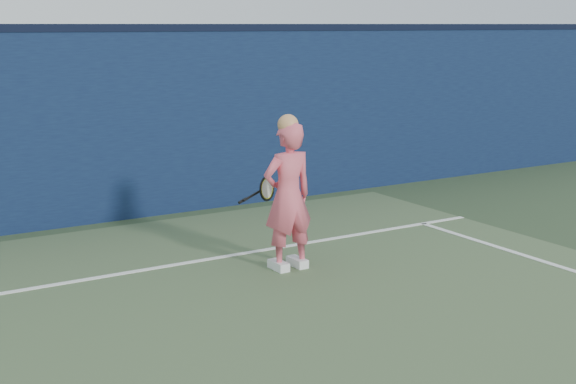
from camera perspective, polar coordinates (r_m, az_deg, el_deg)
player at (r=8.52m, az=0.00°, el=-0.27°), size 0.59×0.39×1.68m
racket at (r=8.90m, az=-1.65°, el=0.17°), size 0.53×0.17×0.28m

